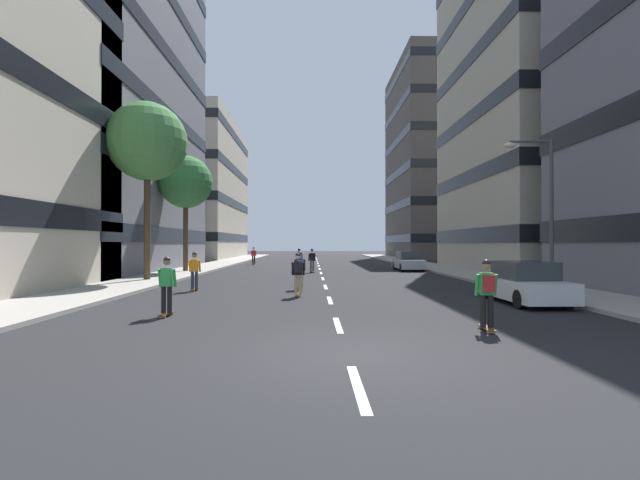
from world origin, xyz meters
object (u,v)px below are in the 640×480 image
Objects in this scene: parked_car_near at (523,284)px; skater_0 at (299,258)px; streetlamp_right at (543,198)px; skater_7 at (487,290)px; parked_car_mid at (408,262)px; skater_2 at (312,259)px; skater_6 at (298,272)px; skater_4 at (167,283)px; skater_3 at (300,268)px; street_tree_near at (147,142)px; skater_5 at (194,269)px; skater_1 at (254,255)px; street_tree_mid at (186,183)px.

parked_car_near is 19.44m from skater_0.
streetlamp_right is 3.65× the size of skater_7.
parked_car_near and parked_car_mid have the same top height.
skater_2 is 1.00× the size of skater_6.
parked_car_mid is at bearing 60.71° from skater_4.
skater_0 is 1.00× the size of skater_7.
parked_car_near is 1.00× the size of parked_car_mid.
parked_car_mid is at bearing 17.83° from skater_2.
skater_0 is 20.33m from skater_4.
parked_car_near is 18.07m from skater_2.
parked_car_near is at bearing -30.20° from skater_3.
street_tree_near is 5.62× the size of skater_3.
skater_2 is at bearing -162.17° from parked_car_mid.
street_tree_near is at bearing -134.88° from skater_0.
skater_5 reaches higher than parked_car_near.
skater_1 is at bearing 92.79° from skater_4.
skater_4 is at bearing -75.51° from street_tree_mid.
parked_car_mid is 2.47× the size of skater_3.
skater_3 and skater_4 have the same top height.
skater_2 and skater_5 have the same top height.
skater_1 is at bearing 106.98° from skater_7.
skater_4 is at bearing -87.21° from skater_1.
streetlamp_right is 3.65× the size of skater_0.
parked_car_near is 8.50m from skater_6.
skater_0 and skater_4 have the same top height.
street_tree_near is at bearing 129.31° from skater_5.
skater_2 is at bearing -63.87° from skater_1.
streetlamp_right is 3.65× the size of skater_4.
skater_6 is at bearing 125.02° from skater_7.
skater_7 is (4.90, -6.99, 0.00)m from skater_6.
skater_4 and skater_7 have the same top height.
street_tree_mid is at bearing 122.33° from skater_7.
skater_2 is (-7.66, 16.36, 0.29)m from parked_car_near.
skater_7 is (13.63, -14.03, -6.87)m from street_tree_near.
skater_2 is at bearing 77.03° from skater_4.
skater_6 is (4.78, -2.21, 0.03)m from skater_5.
skater_0 is at bearing -170.70° from parked_car_mid.
parked_car_near is 18.82m from parked_car_mid.
parked_car_near is at bearing -64.46° from skater_1.
skater_4 is (-14.28, -5.41, -3.15)m from streetlamp_right.
street_tree_near is at bearing 113.03° from skater_4.
streetlamp_right is 10.99m from skater_6.
skater_7 is (-3.36, -5.00, 0.32)m from parked_car_near.
skater_3 is 1.00× the size of skater_6.
parked_car_near is at bearing -64.90° from skater_2.
skater_1 is 1.00× the size of skater_7.
parked_car_near is 20.54m from street_tree_near.
parked_car_mid is 16.58m from skater_1.
skater_3 reaches higher than parked_car_mid.
skater_5 and skater_7 have the same top height.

